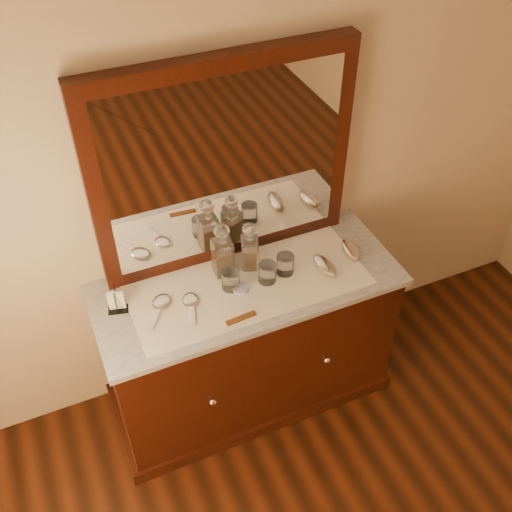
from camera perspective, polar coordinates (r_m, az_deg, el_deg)
name	(u,v)px	position (r m, az deg, el deg)	size (l,w,h in m)	color
dresser_cabinet	(248,343)	(3.08, -0.75, -8.37)	(1.40, 0.55, 0.82)	black
dresser_plinth	(249,385)	(3.37, -0.69, -12.35)	(1.46, 0.59, 0.08)	black
knob_left	(213,402)	(2.83, -4.21, -13.81)	(0.04, 0.04, 0.04)	silver
knob_right	(327,360)	(2.98, 6.83, -9.92)	(0.04, 0.04, 0.04)	silver
marble_top	(247,285)	(2.76, -0.83, -2.78)	(1.44, 0.59, 0.03)	silver
mirror_frame	(224,165)	(2.61, -3.06, 8.76)	(1.20, 0.08, 1.00)	black
mirror_glass	(227,169)	(2.59, -2.78, 8.38)	(1.06, 0.01, 0.86)	white
lace_runner	(249,285)	(2.74, -0.67, -2.80)	(1.10, 0.45, 0.00)	silver
pin_dish	(241,288)	(2.71, -1.48, -3.10)	(0.08, 0.08, 0.01)	white
comb	(241,318)	(2.59, -1.44, -5.99)	(0.14, 0.03, 0.01)	brown
napkin_rack	(117,302)	(2.66, -13.27, -4.30)	(0.10, 0.07, 0.13)	black
decanter_left	(223,254)	(2.73, -3.24, 0.19)	(0.09, 0.09, 0.29)	#8A5014
decanter_right	(250,250)	(2.76, -0.62, 0.55)	(0.10, 0.10, 0.26)	#8A5014
brush_near	(325,266)	(2.81, 6.62, -0.98)	(0.09, 0.17, 0.04)	#A08162
brush_far	(350,250)	(2.91, 9.08, 0.55)	(0.09, 0.16, 0.04)	#A08162
hand_mirror_outer	(160,305)	(2.67, -9.19, -4.68)	(0.17, 0.21, 0.02)	silver
hand_mirror_inner	(191,303)	(2.66, -6.29, -4.49)	(0.10, 0.20, 0.02)	silver
tumblers	(261,272)	(2.73, 0.50, -1.55)	(0.36, 0.11, 0.10)	white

